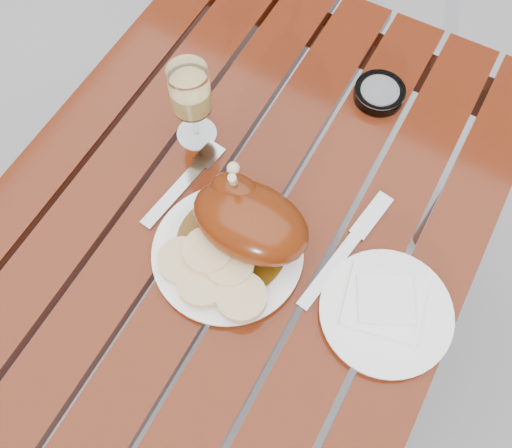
{
  "coord_description": "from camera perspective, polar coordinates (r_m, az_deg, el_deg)",
  "views": [
    {
      "loc": [
        0.24,
        -0.34,
        1.62
      ],
      "look_at": [
        0.05,
        0.02,
        0.78
      ],
      "focal_mm": 40.0,
      "sensor_mm": 36.0,
      "label": 1
    }
  ],
  "objects": [
    {
      "name": "table",
      "position": [
        1.32,
        -2.27,
        -7.38
      ],
      "size": [
        0.8,
        1.2,
        0.75
      ],
      "primitive_type": "cube",
      "color": "#601E0B",
      "rests_on": "ground"
    },
    {
      "name": "wine_glass",
      "position": [
        1.0,
        -6.39,
        11.72
      ],
      "size": [
        0.1,
        0.1,
        0.17
      ],
      "primitive_type": "cylinder",
      "rotation": [
        0.0,
        0.0,
        -0.41
      ],
      "color": "#F7D070",
      "rests_on": "table"
    },
    {
      "name": "bread_dumplings",
      "position": [
        0.9,
        -4.37,
        -4.7
      ],
      "size": [
        0.19,
        0.13,
        0.03
      ],
      "color": "#E2C38A",
      "rests_on": "dinner_plate"
    },
    {
      "name": "dinner_plate",
      "position": [
        0.94,
        -2.84,
        -2.94
      ],
      "size": [
        0.31,
        0.31,
        0.02
      ],
      "primitive_type": "cylinder",
      "rotation": [
        0.0,
        0.0,
        0.28
      ],
      "color": "white",
      "rests_on": "table"
    },
    {
      "name": "napkin",
      "position": [
        0.92,
        12.69,
        -7.59
      ],
      "size": [
        0.14,
        0.13,
        0.01
      ],
      "primitive_type": "cube",
      "rotation": [
        0.0,
        0.0,
        0.21
      ],
      "color": "white",
      "rests_on": "side_plate"
    },
    {
      "name": "ground",
      "position": [
        1.68,
        -1.8,
        -11.41
      ],
      "size": [
        60.0,
        60.0,
        0.0
      ],
      "primitive_type": "plane",
      "color": "slate",
      "rests_on": "ground"
    },
    {
      "name": "roast_duck",
      "position": [
        0.9,
        -0.86,
        0.53
      ],
      "size": [
        0.21,
        0.19,
        0.14
      ],
      "color": "#563309",
      "rests_on": "dinner_plate"
    },
    {
      "name": "knife",
      "position": [
        0.95,
        8.35,
        -3.34
      ],
      "size": [
        0.05,
        0.22,
        0.01
      ],
      "primitive_type": "cube",
      "rotation": [
        0.0,
        0.0,
        -0.15
      ],
      "color": "gray",
      "rests_on": "table"
    },
    {
      "name": "fork",
      "position": [
        1.01,
        -7.63,
        3.63
      ],
      "size": [
        0.05,
        0.19,
        0.01
      ],
      "primitive_type": "cube",
      "rotation": [
        0.0,
        0.0,
        -0.13
      ],
      "color": "gray",
      "rests_on": "table"
    },
    {
      "name": "side_plate",
      "position": [
        0.93,
        12.84,
        -8.65
      ],
      "size": [
        0.26,
        0.26,
        0.02
      ],
      "primitive_type": "cylinder",
      "rotation": [
        0.0,
        0.0,
        -0.31
      ],
      "color": "white",
      "rests_on": "table"
    },
    {
      "name": "ashtray",
      "position": [
        1.13,
        12.22,
        12.66
      ],
      "size": [
        0.11,
        0.11,
        0.02
      ],
      "primitive_type": "cylinder",
      "rotation": [
        0.0,
        0.0,
        0.15
      ],
      "color": "#B2B7BC",
      "rests_on": "table"
    }
  ]
}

